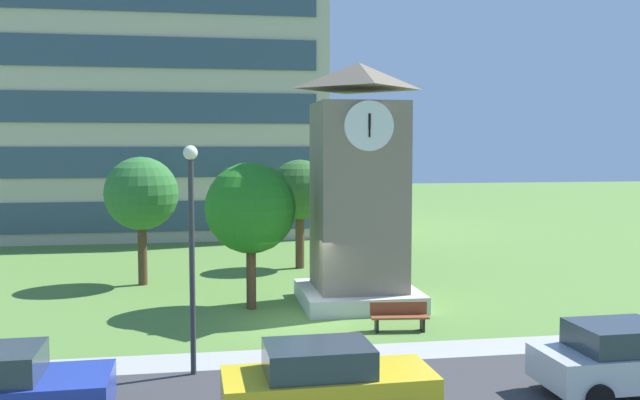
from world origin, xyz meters
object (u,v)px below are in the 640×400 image
clock_tower (358,199)px  parked_car_yellow (326,383)px  park_bench (399,316)px  parked_car_silver (624,359)px  tree_by_building (141,194)px  tree_near_tower (300,191)px  tree_streetside (251,208)px  street_lamp (192,233)px

clock_tower → parked_car_yellow: 11.37m
park_bench → parked_car_silver: parked_car_silver is taller
clock_tower → tree_by_building: 9.43m
park_bench → parked_car_yellow: parked_car_yellow is taller
clock_tower → tree_near_tower: clock_tower is taller
park_bench → parked_car_silver: bearing=-60.4°
tree_near_tower → tree_by_building: bearing=-157.9°
tree_near_tower → clock_tower: bearing=-82.1°
clock_tower → tree_streetside: 3.90m
tree_by_building → street_lamp: bearing=-79.2°
park_bench → parked_car_yellow: 7.62m
parked_car_yellow → street_lamp: bearing=127.4°
clock_tower → park_bench: clock_tower is taller
clock_tower → tree_by_building: size_ratio=1.64×
street_lamp → parked_car_silver: street_lamp is taller
clock_tower → tree_by_building: clock_tower is taller
park_bench → parked_car_silver: 7.22m
tree_near_tower → tree_streetside: bearing=-109.7°
clock_tower → tree_streetside: clock_tower is taller
street_lamp → tree_near_tower: (4.73, 14.66, 0.08)m
park_bench → tree_near_tower: bearing=97.7°
clock_tower → parked_car_yellow: bearing=-106.1°
clock_tower → parked_car_yellow: clock_tower is taller
tree_streetside → tree_by_building: tree_by_building is taller
tree_near_tower → parked_car_silver: (5.11, -17.80, -2.81)m
clock_tower → street_lamp: 9.04m
street_lamp → tree_near_tower: 15.40m
parked_car_yellow → parked_car_silver: bearing=3.9°
tree_streetside → clock_tower: bearing=1.6°
street_lamp → tree_by_building: (-2.25, 11.83, 0.19)m
tree_by_building → parked_car_yellow: tree_by_building is taller
park_bench → parked_car_yellow: bearing=-117.5°
park_bench → street_lamp: 7.68m
street_lamp → parked_car_silver: 10.68m
clock_tower → tree_streetside: size_ratio=1.68×
tree_streetside → street_lamp: bearing=-105.7°
park_bench → tree_by_building: bearing=134.4°
park_bench → tree_near_tower: 12.06m
street_lamp → parked_car_yellow: street_lamp is taller
tree_near_tower → tree_by_building: tree_by_building is taller
tree_near_tower → parked_car_yellow: 18.60m
tree_streetside → tree_near_tower: 8.33m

